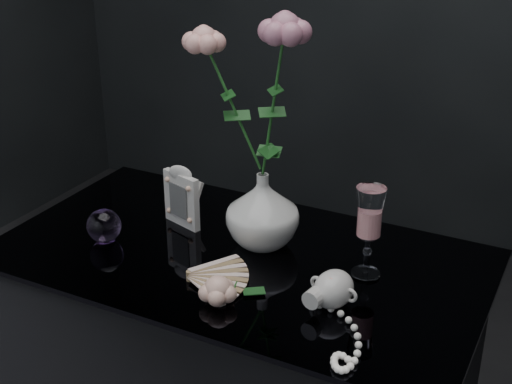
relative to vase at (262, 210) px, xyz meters
The scene contains 8 objects.
vase is the anchor object (origin of this frame).
wine_glass 0.25m from the vase, ahead, with size 0.06×0.06×0.20m, color white, non-canonical shape.
picture_frame 0.21m from the vase, behind, with size 0.11×0.09×0.15m, color silver, non-canonical shape.
paperweight 0.36m from the vase, 155.21° to the right, with size 0.08×0.08×0.08m, color #A275BE, non-canonical shape.
paper_fan 0.22m from the vase, 107.00° to the right, with size 0.24×0.19×0.03m, color beige, non-canonical shape.
loose_rose 0.25m from the vase, 83.40° to the right, with size 0.12×0.16×0.06m, color #FDB9A3, non-canonical shape.
pearl_jar 0.28m from the vase, 33.90° to the right, with size 0.25×0.26×0.08m, color silver, non-canonical shape.
roses 0.27m from the vase, 168.29° to the right, with size 0.24×0.12×0.40m.
Camera 1 is at (0.65, -1.13, 1.53)m, focal length 50.00 mm.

